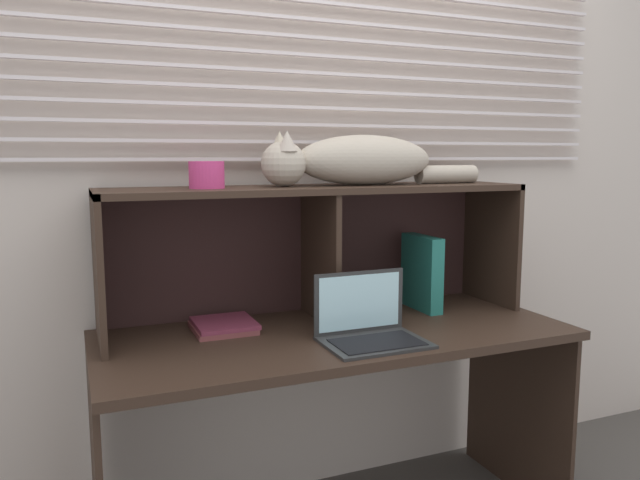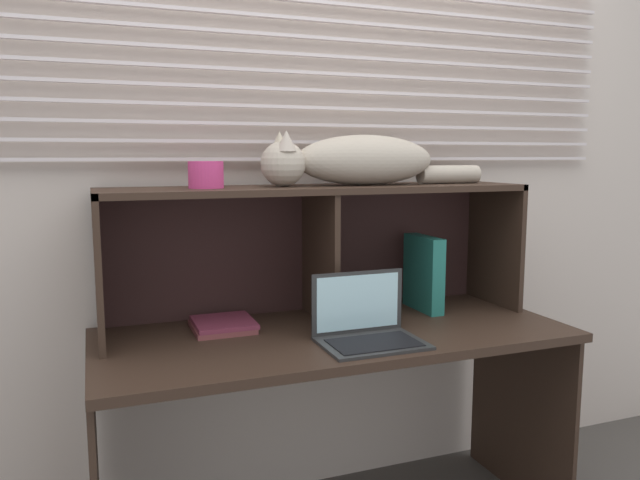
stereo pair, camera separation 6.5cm
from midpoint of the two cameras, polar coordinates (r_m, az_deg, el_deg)
The scene contains 8 objects.
back_panel_with_blinds at distance 2.33m, azimuth -1.14°, elevation 6.41°, with size 4.40×0.08×2.50m.
desk at distance 2.11m, azimuth 2.36°, elevation -12.00°, with size 1.57×0.66×0.73m.
hutch_shelf_unit at distance 2.17m, azimuth 0.52°, elevation 1.33°, with size 1.50×0.35×0.48m.
cat at distance 2.18m, azimuth 4.20°, elevation 7.39°, with size 0.85×0.20×0.19m.
laptop at distance 1.95m, azimuth 5.40°, elevation -8.22°, with size 0.32×0.24×0.21m.
binder_upright at distance 2.35m, azimuth 10.44°, elevation -3.07°, with size 0.05×0.22×0.28m, color #227266.
book_stack at distance 2.10m, azimuth -8.18°, elevation -7.86°, with size 0.20×0.21×0.03m.
small_basket at distance 2.01m, azimuth -9.70°, elevation 6.03°, with size 0.11×0.11×0.09m, color #D03A7B.
Camera 2 is at (-0.75, -1.66, 1.32)m, focal length 34.22 mm.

